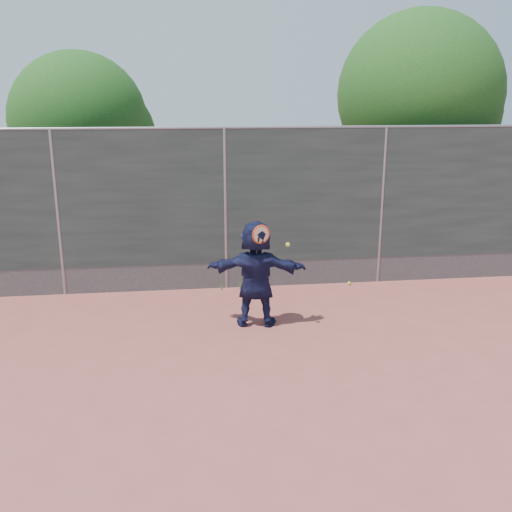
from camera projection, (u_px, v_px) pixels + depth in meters
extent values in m
plane|color=#9E4C42|center=(247.00, 371.00, 7.59)|extent=(80.00, 80.00, 0.00)
imported|color=#15193B|center=(256.00, 273.00, 8.94)|extent=(1.64, 0.77, 1.70)
sphere|color=#BDDA30|center=(349.00, 283.00, 11.08)|extent=(0.07, 0.07, 0.07)
cube|color=#38423D|center=(225.00, 197.00, 10.47)|extent=(20.00, 0.04, 2.50)
cube|color=slate|center=(226.00, 275.00, 10.87)|extent=(20.00, 0.03, 0.50)
cylinder|color=gray|center=(224.00, 128.00, 10.13)|extent=(20.00, 0.05, 0.05)
cylinder|color=gray|center=(58.00, 215.00, 10.17)|extent=(0.06, 0.06, 3.00)
cylinder|color=gray|center=(225.00, 211.00, 10.53)|extent=(0.06, 0.06, 3.00)
cylinder|color=gray|center=(382.00, 207.00, 10.90)|extent=(0.06, 0.06, 3.00)
torus|color=#D94114|center=(261.00, 234.00, 8.58)|extent=(0.29, 0.12, 0.29)
cylinder|color=beige|center=(261.00, 234.00, 8.58)|extent=(0.24, 0.09, 0.25)
cylinder|color=black|center=(258.00, 247.00, 8.65)|extent=(0.07, 0.13, 0.33)
sphere|color=#BDDA30|center=(288.00, 245.00, 8.64)|extent=(0.07, 0.07, 0.07)
cylinder|color=#382314|center=(411.00, 196.00, 13.24)|extent=(0.28, 0.28, 2.60)
sphere|color=#23561C|center=(419.00, 94.00, 12.63)|extent=(3.60, 3.60, 3.60)
sphere|color=#23561C|center=(444.00, 111.00, 13.00)|extent=(2.52, 2.52, 2.52)
cylinder|color=#382314|center=(86.00, 206.00, 13.14)|extent=(0.28, 0.28, 2.20)
sphere|color=#23561C|center=(79.00, 121.00, 12.62)|extent=(3.00, 3.00, 3.00)
sphere|color=#23561C|center=(109.00, 134.00, 12.97)|extent=(2.10, 2.10, 2.10)
cone|color=#387226|center=(240.00, 282.00, 10.82)|extent=(0.03, 0.03, 0.26)
cone|color=#387226|center=(256.00, 280.00, 10.87)|extent=(0.03, 0.03, 0.30)
cone|color=#387226|center=(222.00, 284.00, 10.76)|extent=(0.03, 0.03, 0.22)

